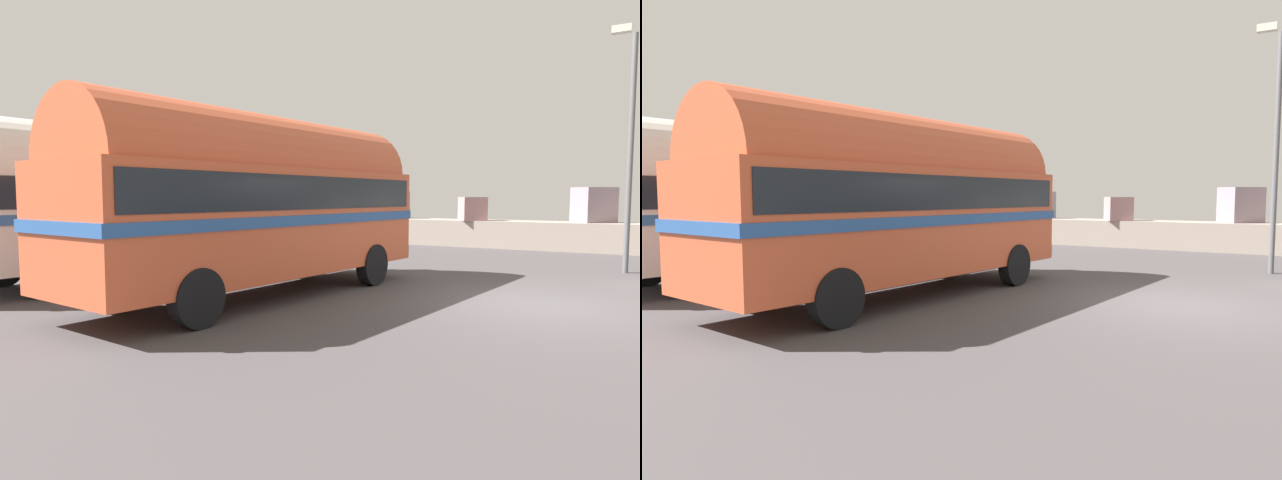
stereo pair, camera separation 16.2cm
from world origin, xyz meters
TOP-DOWN VIEW (x-y plane):
  - ground at (0.00, 0.00)m, footprint 32.00×26.00m
  - breakwater at (0.18, 11.81)m, footprint 31.36×2.17m
  - vintage_coach at (-5.07, -2.08)m, footprint 3.26×8.78m
  - second_coach at (-9.49, -1.73)m, footprint 3.30×8.79m
  - lamp_post at (1.18, 5.68)m, footprint 0.57×1.09m

SIDE VIEW (x-z plane):
  - ground at x=0.00m, z-range 0.00..0.02m
  - breakwater at x=0.18m, z-range -0.51..1.92m
  - vintage_coach at x=-5.07m, z-range 0.20..3.90m
  - second_coach at x=-9.49m, z-range 0.20..3.90m
  - lamp_post at x=1.18m, z-range 0.41..6.75m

